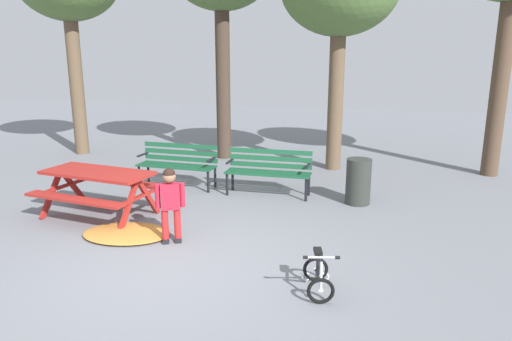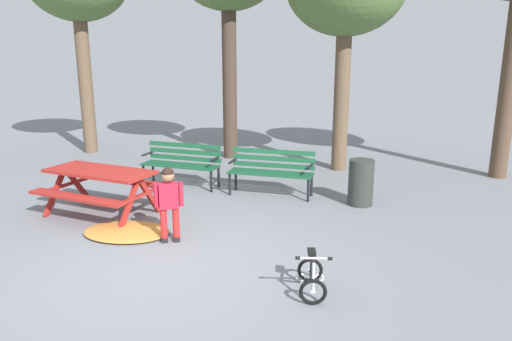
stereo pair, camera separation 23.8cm
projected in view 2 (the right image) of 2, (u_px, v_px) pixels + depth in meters
ground at (160, 267)px, 5.92m from camera, size 36.00×36.00×0.00m
picnic_table at (100, 180)px, 7.70m from camera, size 1.96×1.56×0.79m
park_bench_far_left at (182, 161)px, 9.45m from camera, size 1.61×0.50×0.85m
park_bench_left at (272, 168)px, 8.83m from camera, size 1.61×0.49×0.85m
child_standing at (169, 198)px, 6.58m from camera, size 0.38×0.26×1.08m
kids_bicycle at (312, 276)px, 5.23m from camera, size 0.48×0.62×0.54m
leaf_pile at (127, 232)px, 6.99m from camera, size 1.40×1.06×0.07m
trash_bin at (361, 182)px, 8.26m from camera, size 0.44×0.44×0.82m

